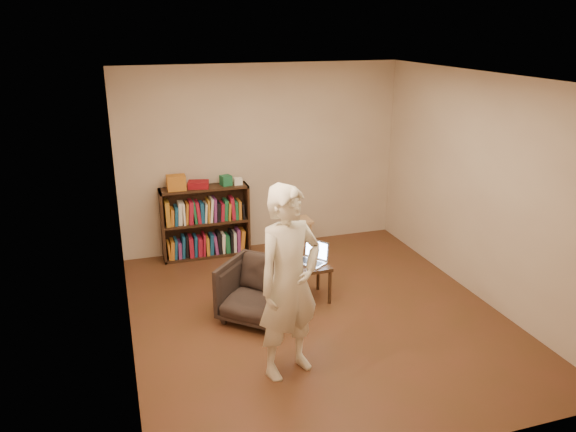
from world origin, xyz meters
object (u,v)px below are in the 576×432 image
object	(u,v)px
side_table	(309,270)
person	(289,283)
laptop	(313,257)
armchair	(257,291)
bookshelf	(205,226)
stool	(299,226)

from	to	relation	value
side_table	person	size ratio (longest dim) A/B	0.25
side_table	laptop	bearing A→B (deg)	34.25
person	armchair	bearing A→B (deg)	72.55
laptop	person	world-z (taller)	person
side_table	person	world-z (taller)	person
side_table	bookshelf	bearing A→B (deg)	118.72
laptop	stool	bearing A→B (deg)	132.88
bookshelf	stool	xyz separation A→B (m)	(1.28, -0.27, -0.05)
stool	person	xyz separation A→B (m)	(-1.02, -2.72, 0.52)
stool	side_table	xyz separation A→B (m)	(-0.36, -1.41, -0.02)
stool	side_table	size ratio (longest dim) A/B	1.09
bookshelf	armchair	xyz separation A→B (m)	(0.22, -1.94, -0.11)
laptop	person	bearing A→B (deg)	-63.38
bookshelf	laptop	world-z (taller)	bookshelf
armchair	laptop	xyz separation A→B (m)	(0.76, 0.30, 0.18)
armchair	bookshelf	bearing A→B (deg)	138.41
laptop	side_table	bearing A→B (deg)	-90.78
bookshelf	side_table	size ratio (longest dim) A/B	2.69
armchair	laptop	bearing A→B (deg)	63.55
person	laptop	bearing A→B (deg)	42.35
bookshelf	laptop	bearing A→B (deg)	-59.00
armchair	laptop	world-z (taller)	laptop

